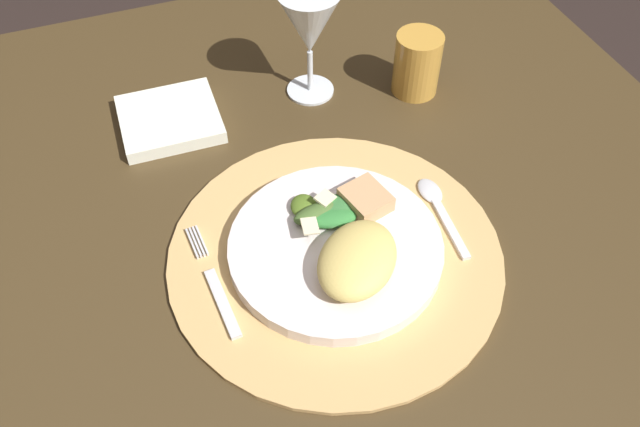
% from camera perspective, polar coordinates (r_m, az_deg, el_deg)
% --- Properties ---
extents(dining_table, '(1.19, 0.98, 0.76)m').
position_cam_1_polar(dining_table, '(0.92, -4.87, -5.44)').
color(dining_table, '#41311A').
rests_on(dining_table, ground).
extents(placemat, '(0.38, 0.38, 0.01)m').
position_cam_1_polar(placemat, '(0.75, 1.35, -3.58)').
color(placemat, tan).
rests_on(placemat, dining_table).
extents(dinner_plate, '(0.24, 0.24, 0.02)m').
position_cam_1_polar(dinner_plate, '(0.74, 1.37, -3.03)').
color(dinner_plate, silver).
rests_on(dinner_plate, placemat).
extents(pasta_serving, '(0.13, 0.14, 0.04)m').
position_cam_1_polar(pasta_serving, '(0.69, 3.28, -4.06)').
color(pasta_serving, '#E0C468').
rests_on(pasta_serving, dinner_plate).
extents(salad_greens, '(0.08, 0.08, 0.02)m').
position_cam_1_polar(salad_greens, '(0.75, 0.41, 0.08)').
color(salad_greens, '#506E21').
rests_on(salad_greens, dinner_plate).
extents(bread_piece, '(0.06, 0.06, 0.02)m').
position_cam_1_polar(bread_piece, '(0.76, 4.03, 1.25)').
color(bread_piece, tan).
rests_on(bread_piece, dinner_plate).
extents(fork, '(0.02, 0.16, 0.00)m').
position_cam_1_polar(fork, '(0.72, -9.19, -6.21)').
color(fork, silver).
rests_on(fork, placemat).
extents(spoon, '(0.03, 0.13, 0.01)m').
position_cam_1_polar(spoon, '(0.80, 10.20, 0.90)').
color(spoon, silver).
rests_on(spoon, placemat).
extents(napkin, '(0.13, 0.13, 0.02)m').
position_cam_1_polar(napkin, '(0.92, -13.04, 8.07)').
color(napkin, white).
rests_on(napkin, dining_table).
extents(wine_glass, '(0.08, 0.08, 0.16)m').
position_cam_1_polar(wine_glass, '(0.89, -0.93, 16.11)').
color(wine_glass, silver).
rests_on(wine_glass, dining_table).
extents(amber_tumbler, '(0.07, 0.07, 0.09)m').
position_cam_1_polar(amber_tumbler, '(0.94, 8.51, 12.86)').
color(amber_tumbler, gold).
rests_on(amber_tumbler, dining_table).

